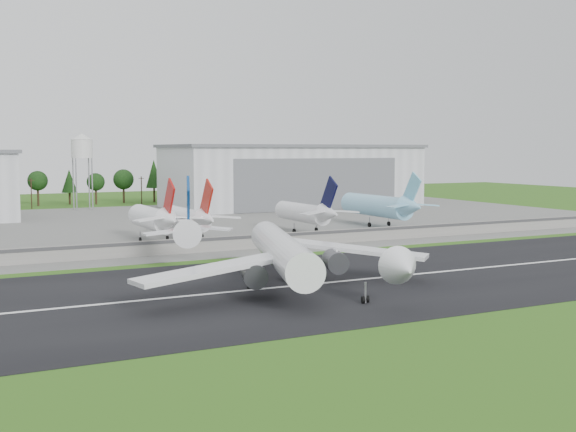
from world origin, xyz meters
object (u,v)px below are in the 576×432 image
main_airliner (284,259)px  parked_jet_red_a (155,218)px  parked_jet_navy (308,213)px  parked_jet_red_b (191,218)px  parked_jet_skyblue (382,206)px

main_airliner → parked_jet_red_a: 67.03m
parked_jet_red_a → parked_jet_navy: parked_jet_red_a is taller
parked_jet_red_b → parked_jet_skyblue: size_ratio=0.84×
parked_jet_skyblue → parked_jet_red_a: bearing=-175.9°
main_airliner → parked_jet_red_a: main_airliner is taller
parked_jet_red_a → parked_jet_navy: size_ratio=1.00×
parked_jet_navy → parked_jet_skyblue: parked_jet_skyblue is taller
parked_jet_red_b → parked_jet_navy: parked_jet_navy is taller
parked_jet_red_a → parked_jet_navy: bearing=-0.1°
parked_jet_red_b → parked_jet_navy: 33.88m
main_airliner → parked_jet_navy: bearing=-103.4°
parked_jet_navy → main_airliner: bearing=-121.3°
main_airliner → parked_jet_navy: 78.36m
main_airliner → parked_jet_navy: size_ratio=1.85×
main_airliner → parked_jet_red_a: (-2.46, 66.97, 1.25)m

